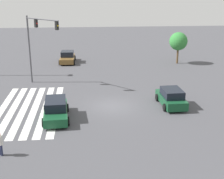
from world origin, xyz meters
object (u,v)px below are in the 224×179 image
at_px(car_0, 171,98).
at_px(car_1, 67,57).
at_px(traffic_signal_mast, 36,38).
at_px(tree_corner_c, 178,41).
at_px(pedestrian, 0,143).
at_px(car_2, 56,110).

height_order(car_0, car_1, car_1).
bearing_deg(car_0, traffic_signal_mast, 57.05).
xyz_separation_m(car_1, tree_corner_c, (1.98, 15.57, 2.40)).
xyz_separation_m(traffic_signal_mast, pedestrian, (15.47, -0.45, -4.31)).
bearing_deg(pedestrian, car_2, 16.22).
xyz_separation_m(car_2, tree_corner_c, (-18.42, 15.60, 2.36)).
height_order(traffic_signal_mast, tree_corner_c, traffic_signal_mast).
xyz_separation_m(traffic_signal_mast, tree_corner_c, (-8.65, 18.19, -2.07)).
distance_m(traffic_signal_mast, car_2, 11.04).
distance_m(car_1, tree_corner_c, 15.88).
relative_size(car_1, pedestrian, 2.88).
height_order(car_1, tree_corner_c, tree_corner_c).
bearing_deg(tree_corner_c, car_2, -40.27).
relative_size(car_0, car_1, 0.92).
bearing_deg(car_1, pedestrian, -5.21).
bearing_deg(pedestrian, tree_corner_c, 6.58).
height_order(traffic_signal_mast, car_0, traffic_signal_mast).
relative_size(traffic_signal_mast, tree_corner_c, 1.68).
relative_size(car_0, tree_corner_c, 0.96).
bearing_deg(tree_corner_c, car_0, -18.25).
relative_size(car_0, car_2, 0.90).
height_order(pedestrian, tree_corner_c, tree_corner_c).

